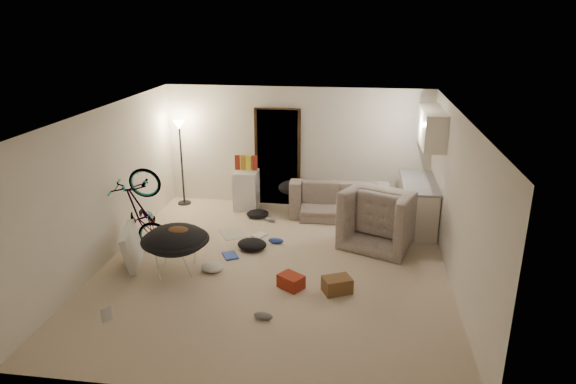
# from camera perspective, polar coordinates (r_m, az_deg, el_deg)

# --- Properties ---
(floor) EXTENTS (5.50, 6.00, 0.02)m
(floor) POSITION_cam_1_polar(r_m,az_deg,el_deg) (8.39, -1.60, -8.39)
(floor) COLOR beige
(floor) RESTS_ON ground
(ceiling) EXTENTS (5.50, 6.00, 0.02)m
(ceiling) POSITION_cam_1_polar(r_m,az_deg,el_deg) (7.57, -1.77, 8.79)
(ceiling) COLOR white
(ceiling) RESTS_ON wall_back
(wall_back) EXTENTS (5.50, 0.02, 2.50)m
(wall_back) POSITION_cam_1_polar(r_m,az_deg,el_deg) (10.75, 1.00, 5.01)
(wall_back) COLOR white
(wall_back) RESTS_ON floor
(wall_front) EXTENTS (5.50, 0.02, 2.50)m
(wall_front) POSITION_cam_1_polar(r_m,az_deg,el_deg) (5.21, -7.29, -11.13)
(wall_front) COLOR white
(wall_front) RESTS_ON floor
(wall_left) EXTENTS (0.02, 6.00, 2.50)m
(wall_left) POSITION_cam_1_polar(r_m,az_deg,el_deg) (8.77, -19.76, 0.60)
(wall_left) COLOR white
(wall_left) RESTS_ON floor
(wall_right) EXTENTS (0.02, 6.00, 2.50)m
(wall_right) POSITION_cam_1_polar(r_m,az_deg,el_deg) (7.93, 18.38, -1.14)
(wall_right) COLOR white
(wall_right) RESTS_ON floor
(doorway) EXTENTS (0.85, 0.10, 2.04)m
(doorway) POSITION_cam_1_polar(r_m,az_deg,el_deg) (10.82, -1.14, 3.85)
(doorway) COLOR black
(doorway) RESTS_ON floor
(door_trim) EXTENTS (0.97, 0.04, 2.10)m
(door_trim) POSITION_cam_1_polar(r_m,az_deg,el_deg) (10.80, -1.17, 3.81)
(door_trim) COLOR #301E10
(door_trim) RESTS_ON floor
(floor_lamp) EXTENTS (0.28, 0.28, 1.81)m
(floor_lamp) POSITION_cam_1_polar(r_m,az_deg,el_deg) (10.94, -11.86, 5.17)
(floor_lamp) COLOR black
(floor_lamp) RESTS_ON floor
(kitchen_counter) EXTENTS (0.60, 1.50, 0.88)m
(kitchen_counter) POSITION_cam_1_polar(r_m,az_deg,el_deg) (10.02, 14.18, -1.50)
(kitchen_counter) COLOR silver
(kitchen_counter) RESTS_ON floor
(counter_top) EXTENTS (0.64, 1.54, 0.04)m
(counter_top) POSITION_cam_1_polar(r_m,az_deg,el_deg) (9.87, 14.39, 1.00)
(counter_top) COLOR gray
(counter_top) RESTS_ON kitchen_counter
(kitchen_uppers) EXTENTS (0.38, 1.40, 0.65)m
(kitchen_uppers) POSITION_cam_1_polar(r_m,az_deg,el_deg) (9.62, 15.68, 6.92)
(kitchen_uppers) COLOR silver
(kitchen_uppers) RESTS_ON wall_right
(sofa) EXTENTS (1.96, 0.81, 0.57)m
(sofa) POSITION_cam_1_polar(r_m,az_deg,el_deg) (10.43, 5.65, -1.08)
(sofa) COLOR #3E473F
(sofa) RESTS_ON floor
(armchair) EXTENTS (1.51, 1.43, 0.78)m
(armchair) POSITION_cam_1_polar(r_m,az_deg,el_deg) (9.30, 10.69, -3.18)
(armchair) COLOR #3E473F
(armchair) RESTS_ON floor
(bicycle) EXTENTS (1.61, 0.80, 0.90)m
(bicycle) POSITION_cam_1_polar(r_m,az_deg,el_deg) (9.10, -15.80, -3.99)
(bicycle) COLOR black
(bicycle) RESTS_ON floor
(book_asset) EXTENTS (0.26, 0.25, 0.02)m
(book_asset) POSITION_cam_1_polar(r_m,az_deg,el_deg) (7.41, -19.96, -13.51)
(book_asset) COLOR maroon
(book_asset) RESTS_ON floor
(mini_fridge) EXTENTS (0.48, 0.48, 0.82)m
(mini_fridge) POSITION_cam_1_polar(r_m,az_deg,el_deg) (10.72, -4.65, 0.22)
(mini_fridge) COLOR white
(mini_fridge) RESTS_ON floor
(snack_box_0) EXTENTS (0.11, 0.08, 0.30)m
(snack_box_0) POSITION_cam_1_polar(r_m,az_deg,el_deg) (10.58, -5.63, 3.29)
(snack_box_0) COLOR maroon
(snack_box_0) RESTS_ON mini_fridge
(snack_box_1) EXTENTS (0.10, 0.08, 0.30)m
(snack_box_1) POSITION_cam_1_polar(r_m,az_deg,el_deg) (10.55, -5.00, 3.27)
(snack_box_1) COLOR #BF8117
(snack_box_1) RESTS_ON mini_fridge
(snack_box_2) EXTENTS (0.11, 0.08, 0.30)m
(snack_box_2) POSITION_cam_1_polar(r_m,az_deg,el_deg) (10.53, -4.36, 3.25)
(snack_box_2) COLOR gold
(snack_box_2) RESTS_ON mini_fridge
(snack_box_3) EXTENTS (0.10, 0.08, 0.30)m
(snack_box_3) POSITION_cam_1_polar(r_m,az_deg,el_deg) (10.50, -3.72, 3.23)
(snack_box_3) COLOR maroon
(snack_box_3) RESTS_ON mini_fridge
(saucer_chair) EXTENTS (1.06, 1.06, 0.75)m
(saucer_chair) POSITION_cam_1_polar(r_m,az_deg,el_deg) (8.25, -12.37, -5.82)
(saucer_chair) COLOR silver
(saucer_chair) RESTS_ON floor
(hoodie) EXTENTS (0.53, 0.47, 0.22)m
(hoodie) POSITION_cam_1_polar(r_m,az_deg,el_deg) (8.13, -12.21, -4.59)
(hoodie) COLOR #4C2F1A
(hoodie) RESTS_ON saucer_chair
(sofa_drape) EXTENTS (0.59, 0.50, 0.28)m
(sofa_drape) POSITION_cam_1_polar(r_m,az_deg,el_deg) (10.42, 0.47, 0.49)
(sofa_drape) COLOR black
(sofa_drape) RESTS_ON sofa
(tv_box) EXTENTS (0.47, 0.94, 0.61)m
(tv_box) POSITION_cam_1_polar(r_m,az_deg,el_deg) (8.74, -16.95, -5.83)
(tv_box) COLOR silver
(tv_box) RESTS_ON floor
(drink_case_a) EXTENTS (0.49, 0.43, 0.23)m
(drink_case_a) POSITION_cam_1_polar(r_m,az_deg,el_deg) (7.67, 5.47, -10.23)
(drink_case_a) COLOR brown
(drink_case_a) RESTS_ON floor
(drink_case_b) EXTENTS (0.44, 0.42, 0.21)m
(drink_case_b) POSITION_cam_1_polar(r_m,az_deg,el_deg) (7.75, 0.34, -9.90)
(drink_case_b) COLOR maroon
(drink_case_b) RESTS_ON floor
(juicer) EXTENTS (0.15, 0.15, 0.22)m
(juicer) POSITION_cam_1_polar(r_m,az_deg,el_deg) (7.67, 6.08, -10.48)
(juicer) COLOR #EAE6CB
(juicer) RESTS_ON floor
(newspaper) EXTENTS (0.64, 0.68, 0.01)m
(newspaper) POSITION_cam_1_polar(r_m,az_deg,el_deg) (9.65, -6.19, -4.61)
(newspaper) COLOR #AFABA1
(newspaper) RESTS_ON floor
(book_blue) EXTENTS (0.34, 0.37, 0.03)m
(book_blue) POSITION_cam_1_polar(r_m,az_deg,el_deg) (8.78, -6.43, -7.04)
(book_blue) COLOR #304AAE
(book_blue) RESTS_ON floor
(book_white) EXTENTS (0.30, 0.32, 0.02)m
(book_white) POSITION_cam_1_polar(r_m,az_deg,el_deg) (9.52, -3.18, -4.80)
(book_white) COLOR silver
(book_white) RESTS_ON floor
(shoe_0) EXTENTS (0.28, 0.12, 0.10)m
(shoe_0) POSITION_cam_1_polar(r_m,az_deg,el_deg) (9.19, -1.34, -5.43)
(shoe_0) COLOR #304AAE
(shoe_0) RESTS_ON floor
(shoe_1) EXTENTS (0.26, 0.22, 0.09)m
(shoe_1) POSITION_cam_1_polar(r_m,az_deg,el_deg) (10.13, -1.95, -3.07)
(shoe_1) COLOR slate
(shoe_1) RESTS_ON floor
(shoe_3) EXTENTS (0.28, 0.14, 0.10)m
(shoe_3) POSITION_cam_1_polar(r_m,az_deg,el_deg) (7.06, -2.76, -13.59)
(shoe_3) COLOR slate
(shoe_3) RESTS_ON floor
(clothes_lump_a) EXTENTS (0.60, 0.55, 0.17)m
(clothes_lump_a) POSITION_cam_1_polar(r_m,az_deg,el_deg) (8.99, -4.02, -5.82)
(clothes_lump_a) COLOR black
(clothes_lump_a) RESTS_ON floor
(clothes_lump_b) EXTENTS (0.56, 0.53, 0.14)m
(clothes_lump_b) POSITION_cam_1_polar(r_m,az_deg,el_deg) (10.37, -3.38, -2.41)
(clothes_lump_b) COLOR black
(clothes_lump_b) RESTS_ON floor
(clothes_lump_c) EXTENTS (0.45, 0.41, 0.12)m
(clothes_lump_c) POSITION_cam_1_polar(r_m,az_deg,el_deg) (8.34, -8.44, -8.26)
(clothes_lump_c) COLOR silver
(clothes_lump_c) RESTS_ON floor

